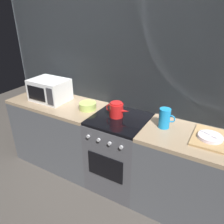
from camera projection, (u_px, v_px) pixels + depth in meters
ground_plane at (118, 182)px, 2.76m from camera, size 8.00×8.00×0.00m
back_wall at (133, 83)px, 2.49m from camera, size 3.60×0.05×2.40m
counter_left at (60, 132)px, 2.97m from camera, size 1.20×0.60×0.90m
stove_unit at (119, 152)px, 2.56m from camera, size 0.60×0.63×0.90m
counter_right at (199, 180)px, 2.16m from camera, size 1.20×0.60×0.90m
microwave at (50, 90)px, 2.76m from camera, size 0.46×0.35×0.27m
kettle at (116, 110)px, 2.36m from camera, size 0.28×0.15×0.17m
mixing_bowl at (88, 106)px, 2.55m from camera, size 0.20×0.20×0.08m
pitcher at (165, 118)px, 2.15m from camera, size 0.16×0.11×0.20m
dish_pile at (210, 138)px, 1.98m from camera, size 0.30×0.40×0.06m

